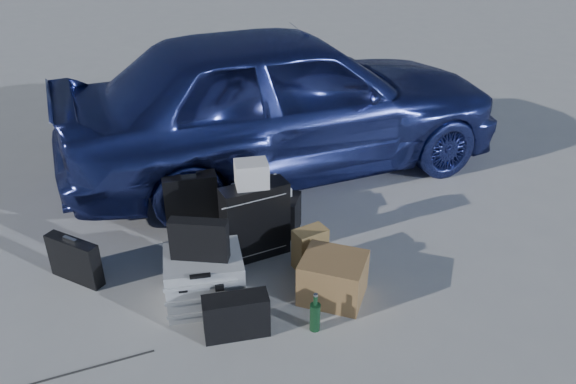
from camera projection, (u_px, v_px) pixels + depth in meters
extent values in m
plane|color=#ACABA7|center=(254.00, 322.00, 3.93)|extent=(60.00, 60.00, 0.00)
imported|color=#323D8B|center=(284.00, 100.00, 5.69)|extent=(4.84, 3.12, 1.53)
cube|color=#ADB1B3|center=(204.00, 279.00, 4.04)|extent=(0.60, 0.51, 0.40)
cube|color=black|center=(199.00, 240.00, 3.85)|extent=(0.42, 0.17, 0.30)
cube|color=black|center=(75.00, 260.00, 4.27)|extent=(0.45, 0.33, 0.36)
cube|color=black|center=(192.00, 206.00, 4.77)|extent=(0.47, 0.23, 0.58)
cube|color=black|center=(255.00, 221.00, 4.49)|extent=(0.57, 0.39, 0.64)
cube|color=silver|center=(252.00, 174.00, 4.29)|extent=(0.27, 0.23, 0.20)
cube|color=black|center=(261.00, 211.00, 4.92)|extent=(0.73, 0.47, 0.34)
cube|color=silver|center=(261.00, 190.00, 4.84)|extent=(0.52, 0.46, 0.08)
cube|color=black|center=(260.00, 182.00, 4.82)|extent=(0.26, 0.19, 0.05)
cube|color=#A98A49|center=(310.00, 248.00, 4.42)|extent=(0.30, 0.25, 0.34)
cube|color=olive|center=(333.00, 278.00, 4.10)|extent=(0.57, 0.54, 0.34)
cube|color=black|center=(236.00, 316.00, 3.76)|extent=(0.46, 0.23, 0.31)
cylinder|color=black|center=(315.00, 313.00, 3.80)|extent=(0.08, 0.08, 0.29)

